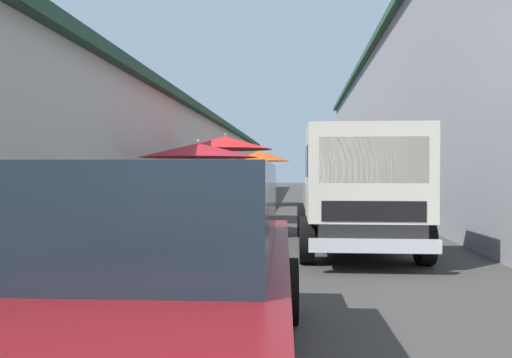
{
  "coord_description": "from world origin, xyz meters",
  "views": [
    {
      "loc": [
        -1.18,
        -0.25,
        1.4
      ],
      "look_at": [
        12.51,
        0.94,
        1.18
      ],
      "focal_mm": 34.98,
      "sensor_mm": 36.0,
      "label": 1
    }
  ],
  "objects_px": {
    "fruit_stall_far_left": "(199,161)",
    "vendor_by_crates": "(234,184)",
    "fruit_stall_far_right": "(226,152)",
    "plastic_stool": "(227,215)",
    "fruit_stall_near_left": "(351,165)",
    "fruit_stall_mid_lane": "(261,161)",
    "hatchback_car": "(158,272)",
    "delivery_truck": "(359,193)"
  },
  "relations": [
    {
      "from": "delivery_truck",
      "to": "fruit_stall_mid_lane",
      "type": "bearing_deg",
      "value": 12.18
    },
    {
      "from": "fruit_stall_mid_lane",
      "to": "plastic_stool",
      "type": "distance_m",
      "value": 8.13
    },
    {
      "from": "fruit_stall_far_right",
      "to": "plastic_stool",
      "type": "bearing_deg",
      "value": -170.77
    },
    {
      "from": "fruit_stall_near_left",
      "to": "hatchback_car",
      "type": "relative_size",
      "value": 0.63
    },
    {
      "from": "fruit_stall_far_right",
      "to": "hatchback_car",
      "type": "bearing_deg",
      "value": -174.07
    },
    {
      "from": "fruit_stall_mid_lane",
      "to": "delivery_truck",
      "type": "bearing_deg",
      "value": -167.82
    },
    {
      "from": "fruit_stall_near_left",
      "to": "vendor_by_crates",
      "type": "distance_m",
      "value": 5.36
    },
    {
      "from": "hatchback_car",
      "to": "delivery_truck",
      "type": "height_order",
      "value": "delivery_truck"
    },
    {
      "from": "fruit_stall_near_left",
      "to": "fruit_stall_mid_lane",
      "type": "xyz_separation_m",
      "value": [
        0.33,
        3.56,
        0.13
      ]
    },
    {
      "from": "delivery_truck",
      "to": "plastic_stool",
      "type": "xyz_separation_m",
      "value": [
        3.7,
        2.74,
        -0.71
      ]
    },
    {
      "from": "fruit_stall_far_right",
      "to": "vendor_by_crates",
      "type": "xyz_separation_m",
      "value": [
        2.98,
        0.17,
        -0.92
      ]
    },
    {
      "from": "fruit_stall_far_right",
      "to": "vendor_by_crates",
      "type": "relative_size",
      "value": 1.5
    },
    {
      "from": "fruit_stall_mid_lane",
      "to": "vendor_by_crates",
      "type": "distance_m",
      "value": 3.79
    },
    {
      "from": "fruit_stall_far_right",
      "to": "hatchback_car",
      "type": "height_order",
      "value": "fruit_stall_far_right"
    },
    {
      "from": "fruit_stall_far_left",
      "to": "vendor_by_crates",
      "type": "xyz_separation_m",
      "value": [
        5.83,
        0.02,
        -0.63
      ]
    },
    {
      "from": "fruit_stall_mid_lane",
      "to": "hatchback_car",
      "type": "distance_m",
      "value": 16.81
    },
    {
      "from": "fruit_stall_far_right",
      "to": "hatchback_car",
      "type": "relative_size",
      "value": 0.64
    },
    {
      "from": "delivery_truck",
      "to": "vendor_by_crates",
      "type": "height_order",
      "value": "delivery_truck"
    },
    {
      "from": "fruit_stall_far_left",
      "to": "fruit_stall_mid_lane",
      "type": "distance_m",
      "value": 9.5
    },
    {
      "from": "fruit_stall_far_right",
      "to": "plastic_stool",
      "type": "relative_size",
      "value": 5.85
    },
    {
      "from": "fruit_stall_far_left",
      "to": "fruit_stall_near_left",
      "type": "bearing_deg",
      "value": -24.37
    },
    {
      "from": "fruit_stall_mid_lane",
      "to": "vendor_by_crates",
      "type": "xyz_separation_m",
      "value": [
        -3.65,
        0.6,
        -0.8
      ]
    },
    {
      "from": "fruit_stall_far_right",
      "to": "fruit_stall_mid_lane",
      "type": "distance_m",
      "value": 6.65
    },
    {
      "from": "fruit_stall_near_left",
      "to": "vendor_by_crates",
      "type": "relative_size",
      "value": 1.48
    },
    {
      "from": "vendor_by_crates",
      "to": "fruit_stall_far_right",
      "type": "bearing_deg",
      "value": -176.75
    },
    {
      "from": "plastic_stool",
      "to": "fruit_stall_near_left",
      "type": "bearing_deg",
      "value": -26.2
    },
    {
      "from": "vendor_by_crates",
      "to": "plastic_stool",
      "type": "bearing_deg",
      "value": -174.86
    },
    {
      "from": "fruit_stall_near_left",
      "to": "fruit_stall_mid_lane",
      "type": "relative_size",
      "value": 1.05
    },
    {
      "from": "fruit_stall_far_right",
      "to": "hatchback_car",
      "type": "distance_m",
      "value": 10.26
    },
    {
      "from": "hatchback_car",
      "to": "vendor_by_crates",
      "type": "height_order",
      "value": "vendor_by_crates"
    },
    {
      "from": "fruit_stall_near_left",
      "to": "fruit_stall_far_right",
      "type": "bearing_deg",
      "value": 147.66
    },
    {
      "from": "fruit_stall_far_left",
      "to": "plastic_stool",
      "type": "relative_size",
      "value": 5.87
    },
    {
      "from": "fruit_stall_near_left",
      "to": "plastic_stool",
      "type": "bearing_deg",
      "value": 153.8
    },
    {
      "from": "vendor_by_crates",
      "to": "hatchback_car",
      "type": "bearing_deg",
      "value": -174.68
    },
    {
      "from": "delivery_truck",
      "to": "fruit_stall_near_left",
      "type": "bearing_deg",
      "value": -5.18
    },
    {
      "from": "fruit_stall_far_left",
      "to": "vendor_by_crates",
      "type": "relative_size",
      "value": 1.5
    },
    {
      "from": "fruit_stall_far_right",
      "to": "delivery_truck",
      "type": "relative_size",
      "value": 0.51
    },
    {
      "from": "fruit_stall_near_left",
      "to": "fruit_stall_mid_lane",
      "type": "distance_m",
      "value": 3.57
    },
    {
      "from": "fruit_stall_near_left",
      "to": "hatchback_car",
      "type": "distance_m",
      "value": 16.73
    },
    {
      "from": "fruit_stall_far_right",
      "to": "fruit_stall_far_left",
      "type": "relative_size",
      "value": 1.0
    },
    {
      "from": "vendor_by_crates",
      "to": "fruit_stall_near_left",
      "type": "bearing_deg",
      "value": -51.41
    },
    {
      "from": "fruit_stall_mid_lane",
      "to": "plastic_stool",
      "type": "xyz_separation_m",
      "value": [
        -7.99,
        0.21,
        -1.46
      ]
    }
  ]
}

